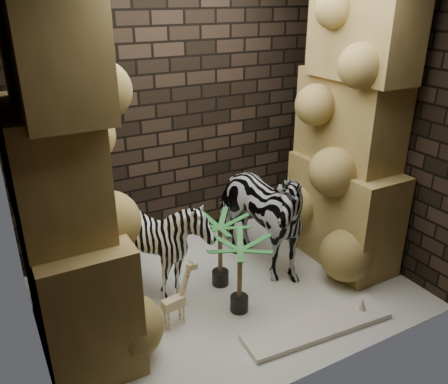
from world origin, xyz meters
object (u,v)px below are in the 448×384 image
giraffe_toy (173,297)px  surfboard (317,326)px  palm_front (220,252)px  zebra_right (255,205)px  zebra_left (160,250)px  palm_back (240,276)px

giraffe_toy → surfboard: (1.09, -0.65, -0.28)m
palm_front → surfboard: 1.15m
zebra_right → zebra_left: size_ratio=1.37×
palm_front → palm_back: bearing=-95.9°
giraffe_toy → zebra_right: bearing=12.3°
palm_back → palm_front: bearing=84.1°
zebra_right → giraffe_toy: bearing=-166.8°
zebra_right → zebra_left: zebra_right is taller
palm_front → palm_back: (-0.05, -0.46, 0.00)m
zebra_right → palm_back: 0.83m
zebra_left → palm_front: size_ratio=1.45×
giraffe_toy → palm_back: bearing=-18.8°
palm_back → surfboard: (0.48, -0.55, -0.35)m
zebra_left → giraffe_toy: 0.54m
palm_front → surfboard: bearing=-67.0°
zebra_right → giraffe_toy: zebra_right is taller
palm_front → palm_back: palm_back is taller
zebra_right → palm_back: zebra_right is taller
giraffe_toy → palm_back: palm_back is taller
palm_front → palm_back: size_ratio=1.00×
surfboard → zebra_left: bearing=135.3°
giraffe_toy → palm_front: bearing=18.7°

